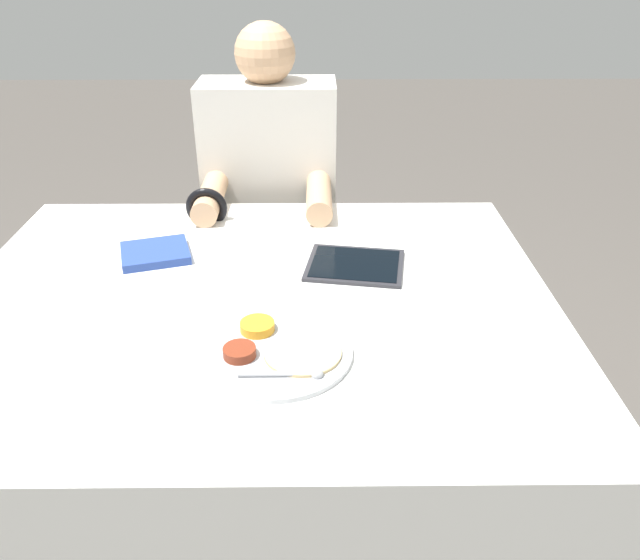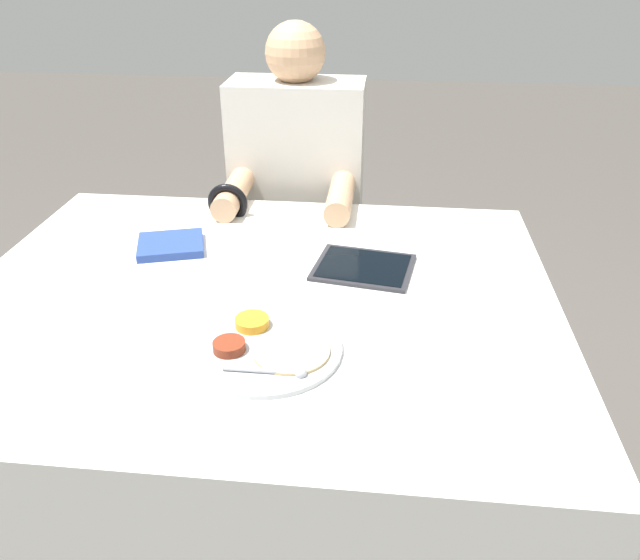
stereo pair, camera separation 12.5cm
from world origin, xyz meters
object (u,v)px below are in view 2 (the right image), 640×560
at_px(thali_tray, 266,347).
at_px(person_diner, 298,235).
at_px(red_notebook, 171,246).
at_px(tablet_device, 363,267).

height_order(thali_tray, person_diner, person_diner).
xyz_separation_m(red_notebook, tablet_device, (0.47, -0.05, -0.00)).
distance_m(thali_tray, tablet_device, 0.38).
relative_size(tablet_device, person_diner, 0.20).
bearing_deg(red_notebook, thali_tray, -52.12).
bearing_deg(tablet_device, person_diner, 112.39).
height_order(red_notebook, person_diner, person_diner).
relative_size(thali_tray, tablet_device, 1.15).
xyz_separation_m(thali_tray, person_diner, (-0.07, 0.90, -0.19)).
relative_size(thali_tray, red_notebook, 1.51).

